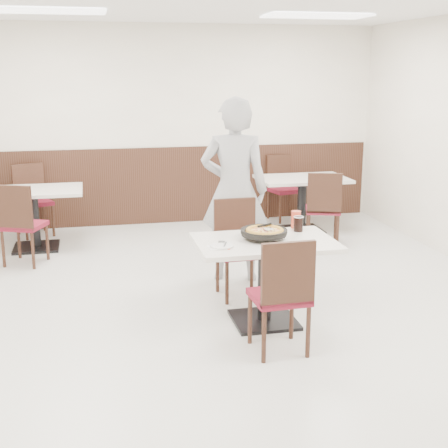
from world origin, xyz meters
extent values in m
plane|color=#B9BAB4|center=(0.00, 0.00, 0.00)|extent=(7.00, 7.00, 0.00)
cube|color=white|center=(0.00, 3.50, 1.40)|extent=(6.00, 0.04, 2.80)
cube|color=white|center=(0.00, -3.50, 1.40)|extent=(6.00, 0.04, 2.80)
cube|color=black|center=(0.00, 3.48, 0.55)|extent=(5.90, 0.03, 1.10)
cube|color=white|center=(-1.50, 1.80, 2.78)|extent=(1.20, 0.60, 0.02)
cube|color=white|center=(1.50, 1.80, 2.78)|extent=(1.20, 0.60, 0.02)
cylinder|color=black|center=(0.30, -0.36, 0.77)|extent=(0.13, 0.13, 0.04)
cylinder|color=black|center=(0.29, -0.34, 0.79)|extent=(0.44, 0.44, 0.01)
cylinder|color=#B98933|center=(0.30, -0.35, 0.81)|extent=(0.37, 0.37, 0.02)
cube|color=silver|center=(0.33, -0.35, 0.84)|extent=(0.08, 0.10, 0.00)
cube|color=silver|center=(-0.16, -0.52, 0.75)|extent=(0.15, 0.15, 0.00)
cylinder|color=silver|center=(-0.12, -0.50, 0.76)|extent=(0.21, 0.21, 0.01)
cube|color=silver|center=(-0.09, -0.49, 0.77)|extent=(0.06, 0.15, 0.00)
cylinder|color=black|center=(0.67, -0.15, 0.81)|extent=(0.09, 0.09, 0.13)
cylinder|color=red|center=(0.69, -0.02, 0.83)|extent=(0.10, 0.10, 0.16)
imported|color=#ABACB1|center=(0.30, 0.83, 0.96)|extent=(0.80, 0.64, 1.92)
camera|label=1|loc=(-1.17, -5.37, 2.19)|focal=50.00mm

